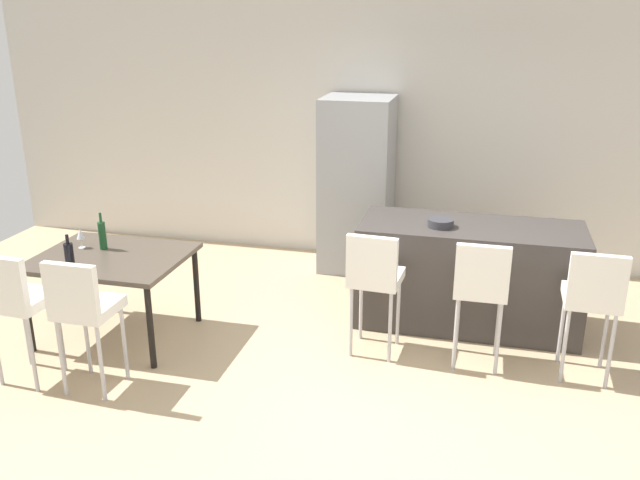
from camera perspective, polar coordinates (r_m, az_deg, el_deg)
The scene contains 14 objects.
ground_plane at distance 5.25m, azimuth 5.12°, elevation -11.67°, with size 10.00×10.00×0.00m, color tan.
back_wall at distance 7.32m, azimuth 8.96°, elevation 9.22°, with size 10.00×0.12×2.90m, color beige.
kitchen_island at distance 6.04m, azimuth 12.58°, elevation -2.93°, with size 1.91×0.79×0.92m, color #383330.
bar_chair_left at distance 5.29m, azimuth 4.69°, elevation -2.96°, with size 0.42×0.42×1.05m.
bar_chair_middle at distance 5.23m, azimuth 13.62°, elevation -3.71°, with size 0.40×0.40×1.05m.
bar_chair_right at distance 5.30m, azimuth 22.32°, elevation -4.37°, with size 0.41×0.41×1.05m.
dining_table at distance 5.85m, azimuth -17.36°, elevation -1.88°, with size 1.22×0.98×0.74m.
dining_chair_near at distance 5.35m, azimuth -24.60°, elevation -4.46°, with size 0.42×0.42×1.05m.
dining_chair_far at distance 5.04m, azimuth -19.65°, elevation -5.25°, with size 0.40×0.40×1.05m.
wine_bottle_right at distance 5.61m, azimuth -20.66°, elevation -1.24°, with size 0.07×0.07×0.28m.
wine_bottle_near at distance 5.96m, azimuth -18.12°, elevation 0.41°, with size 0.06×0.06×0.32m.
wine_glass_left at distance 6.05m, azimuth -19.81°, elevation 0.47°, with size 0.07×0.07×0.17m.
refrigerator at distance 7.09m, azimuth 3.18°, elevation 4.72°, with size 0.72×0.68×1.84m, color #939699.
fruit_bowl at distance 5.79m, azimuth 10.28°, elevation 1.45°, with size 0.22×0.22×0.07m, color #333338.
Camera 1 is at (0.65, -4.46, 2.69)m, focal length 37.41 mm.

